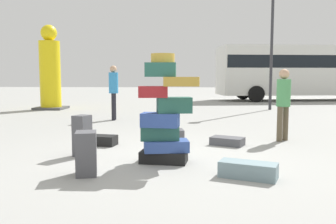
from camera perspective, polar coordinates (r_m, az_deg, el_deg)
The scene contains 13 objects.
ground_plane at distance 6.15m, azimuth -1.00°, elevation -7.59°, with size 80.00×80.00×0.00m, color #9E9E99.
suitcase_tower at distance 5.76m, azimuth -0.55°, elevation -1.02°, with size 0.98×0.60×1.78m.
suitcase_charcoal_left_side at distance 6.53m, azimuth -13.60°, elevation -3.71°, with size 0.24×0.28×0.73m, color #4C4C51.
suitcase_black_white_trunk at distance 7.46m, azimuth -10.28°, elevation -4.51°, with size 0.51×0.35×0.20m, color black.
suitcase_charcoal_behind_tower at distance 7.55m, azimuth 0.41°, elevation -3.94°, with size 0.54×0.40×0.30m, color #4C4C51.
suitcase_charcoal_foreground_near at distance 7.47m, azimuth 9.50°, elevation -4.64°, with size 0.66×0.38×0.17m, color #4C4C51.
suitcase_charcoal_foreground_far at distance 5.26m, azimuth -12.98°, elevation -6.50°, with size 0.29×0.37×0.63m, color #4C4C51.
suitcase_slate_right_side at distance 5.16m, azimuth 12.73°, elevation -9.07°, with size 0.79×0.33×0.22m, color gray.
person_bearded_onlooker at distance 11.63m, azimuth -8.73°, elevation 3.89°, with size 0.30×0.34×1.76m.
person_tourist_with_camera at distance 8.16m, azimuth 18.04°, elevation 2.09°, with size 0.30×0.30×1.58m.
yellow_dummy_statue at distance 16.15m, azimuth -18.40°, elevation 6.07°, with size 1.22×1.22×3.60m.
parked_bus at distance 22.52m, azimuth 20.90°, elevation 6.43°, with size 10.20×3.90×3.15m.
lamp_post at distance 15.89m, azimuth 16.43°, elevation 14.44°, with size 0.36×0.36×5.92m.
Camera 1 is at (0.48, -5.96, 1.42)m, focal length 37.98 mm.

